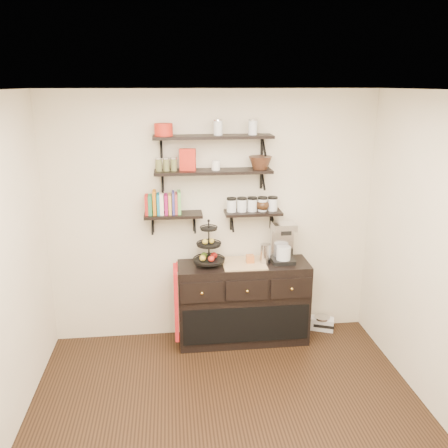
{
  "coord_description": "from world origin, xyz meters",
  "views": [
    {
      "loc": [
        -0.44,
        -3.14,
        2.75
      ],
      "look_at": [
        0.06,
        1.15,
        1.46
      ],
      "focal_mm": 38.0,
      "sensor_mm": 36.0,
      "label": 1
    }
  ],
  "objects_px": {
    "sideboard": "(243,302)",
    "radio": "(322,323)",
    "coffee_maker": "(283,243)",
    "fruit_stand": "(209,250)"
  },
  "relations": [
    {
      "from": "fruit_stand",
      "to": "radio",
      "type": "bearing_deg",
      "value": 4.78
    },
    {
      "from": "fruit_stand",
      "to": "coffee_maker",
      "type": "xyz_separation_m",
      "value": [
        0.79,
        0.03,
        0.04
      ]
    },
    {
      "from": "coffee_maker",
      "to": "radio",
      "type": "bearing_deg",
      "value": 8.79
    },
    {
      "from": "sideboard",
      "to": "radio",
      "type": "bearing_deg",
      "value": 6.83
    },
    {
      "from": "sideboard",
      "to": "coffee_maker",
      "type": "xyz_separation_m",
      "value": [
        0.42,
        0.03,
        0.66
      ]
    },
    {
      "from": "fruit_stand",
      "to": "radio",
      "type": "height_order",
      "value": "fruit_stand"
    },
    {
      "from": "sideboard",
      "to": "radio",
      "type": "height_order",
      "value": "sideboard"
    },
    {
      "from": "fruit_stand",
      "to": "sideboard",
      "type": "bearing_deg",
      "value": -0.52
    },
    {
      "from": "sideboard",
      "to": "fruit_stand",
      "type": "xyz_separation_m",
      "value": [
        -0.37,
        0.0,
        0.61
      ]
    },
    {
      "from": "fruit_stand",
      "to": "coffee_maker",
      "type": "bearing_deg",
      "value": 1.94
    }
  ]
}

